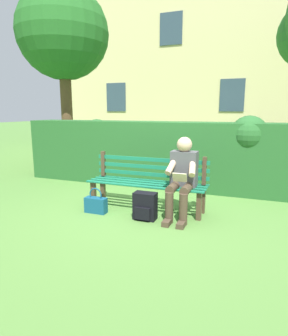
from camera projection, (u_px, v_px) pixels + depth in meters
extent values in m
plane|color=#517F38|center=(146.00, 209.00, 4.63)|extent=(60.00, 60.00, 0.00)
cube|color=#4C3828|center=(199.00, 206.00, 4.14)|extent=(0.07, 0.07, 0.42)
cube|color=#4C3828|center=(94.00, 194.00, 4.74)|extent=(0.07, 0.07, 0.42)
cube|color=#4C3828|center=(203.00, 200.00, 4.43)|extent=(0.07, 0.07, 0.42)
cube|color=#4C3828|center=(103.00, 189.00, 5.03)|extent=(0.07, 0.07, 0.42)
cube|color=#197251|center=(151.00, 180.00, 4.73)|extent=(1.88, 0.06, 0.02)
cube|color=#197251|center=(148.00, 182.00, 4.61)|extent=(1.88, 0.06, 0.02)
cube|color=#197251|center=(145.00, 184.00, 4.48)|extent=(1.88, 0.06, 0.02)
cube|color=#197251|center=(141.00, 186.00, 4.35)|extent=(1.88, 0.06, 0.02)
cube|color=#4C3828|center=(204.00, 171.00, 4.38)|extent=(0.06, 0.06, 0.42)
cube|color=#4C3828|center=(103.00, 164.00, 4.98)|extent=(0.06, 0.06, 0.42)
cube|color=#197251|center=(151.00, 174.00, 4.70)|extent=(1.88, 0.02, 0.06)
cube|color=#197251|center=(151.00, 167.00, 4.68)|extent=(1.88, 0.02, 0.06)
cube|color=#197251|center=(151.00, 160.00, 4.66)|extent=(1.88, 0.02, 0.06)
cube|color=#4C4C51|center=(184.00, 169.00, 4.30)|extent=(0.38, 0.22, 0.52)
sphere|color=#D8AD8C|center=(184.00, 145.00, 4.22)|extent=(0.22, 0.22, 0.22)
cylinder|color=#473828|center=(187.00, 188.00, 4.12)|extent=(0.13, 0.42, 0.13)
cylinder|color=#473828|center=(173.00, 187.00, 4.19)|extent=(0.13, 0.42, 0.13)
cylinder|color=#473828|center=(183.00, 209.00, 3.98)|extent=(0.12, 0.12, 0.44)
cylinder|color=#473828|center=(169.00, 207.00, 4.05)|extent=(0.12, 0.12, 0.44)
cube|color=#473828|center=(182.00, 224.00, 3.94)|extent=(0.10, 0.24, 0.07)
cube|color=#473828|center=(167.00, 222.00, 4.01)|extent=(0.10, 0.24, 0.07)
cylinder|color=#D8AD8C|center=(192.00, 167.00, 4.11)|extent=(0.14, 0.32, 0.26)
cylinder|color=#D8AD8C|center=(172.00, 166.00, 4.22)|extent=(0.14, 0.32, 0.26)
cube|color=beige|center=(180.00, 177.00, 4.08)|extent=(0.20, 0.07, 0.13)
cube|color=#265B28|center=(158.00, 154.00, 6.04)|extent=(5.84, 0.74, 1.32)
sphere|color=#265B28|center=(249.00, 134.00, 5.23)|extent=(0.67, 0.67, 0.67)
sphere|color=#265B28|center=(97.00, 133.00, 6.54)|extent=(0.60, 0.60, 0.60)
cylinder|color=brown|center=(67.00, 115.00, 7.74)|extent=(0.30, 0.30, 2.83)
sphere|color=#236023|center=(63.00, 33.00, 7.35)|extent=(2.30, 2.30, 2.30)
sphere|color=#236023|center=(53.00, 47.00, 7.91)|extent=(1.38, 1.38, 1.38)
cube|color=beige|center=(179.00, 59.00, 12.78)|extent=(9.70, 2.76, 7.52)
cube|color=#334756|center=(232.00, 95.00, 10.96)|extent=(0.90, 0.04, 1.20)
cube|color=#334756|center=(116.00, 97.00, 12.66)|extent=(0.90, 0.04, 1.20)
cube|color=#334756|center=(171.00, 29.00, 11.32)|extent=(0.90, 0.04, 1.20)
cube|color=black|center=(145.00, 206.00, 4.18)|extent=(0.32, 0.18, 0.39)
cube|color=black|center=(142.00, 214.00, 4.09)|extent=(0.23, 0.04, 0.17)
cylinder|color=black|center=(154.00, 203.00, 4.24)|extent=(0.04, 0.04, 0.24)
cylinder|color=black|center=(142.00, 202.00, 4.31)|extent=(0.04, 0.04, 0.24)
cube|color=navy|center=(96.00, 205.00, 4.46)|extent=(0.34, 0.14, 0.24)
torus|color=navy|center=(96.00, 195.00, 4.43)|extent=(0.21, 0.02, 0.21)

